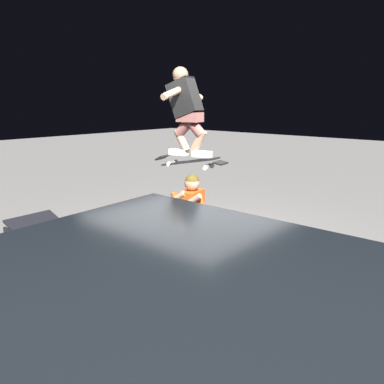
% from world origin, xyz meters
% --- Properties ---
extents(ground_plane, '(40.00, 40.00, 0.00)m').
position_xyz_m(ground_plane, '(0.00, 0.00, 0.00)').
color(ground_plane, slate).
extents(ledge_box_main, '(2.20, 1.11, 0.46)m').
position_xyz_m(ledge_box_main, '(0.16, 0.08, 0.23)').
color(ledge_box_main, black).
rests_on(ledge_box_main, ground).
extents(person_sitting_on_ledge, '(0.60, 0.78, 1.29)m').
position_xyz_m(person_sitting_on_ledge, '(-0.26, 0.46, 0.71)').
color(person_sitting_on_ledge, '#2D3856').
rests_on(person_sitting_on_ledge, ground).
extents(skateboard, '(1.04, 0.37, 0.16)m').
position_xyz_m(skateboard, '(-0.17, 0.30, 1.45)').
color(skateboard, black).
extents(skater_airborne, '(0.63, 0.89, 1.12)m').
position_xyz_m(skater_airborne, '(-0.11, 0.31, 2.13)').
color(skater_airborne, white).
extents(kicker_ramp, '(1.30, 0.87, 0.39)m').
position_xyz_m(kicker_ramp, '(2.27, 1.17, 0.06)').
color(kicker_ramp, black).
rests_on(kicker_ramp, ground).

